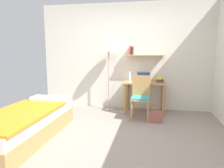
# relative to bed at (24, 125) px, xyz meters

# --- Properties ---
(ground_plane) EXTENTS (5.28, 5.28, 0.00)m
(ground_plane) POSITION_rel_bed_xyz_m (1.47, 0.20, -0.24)
(ground_plane) COLOR gray
(wall_back) EXTENTS (4.40, 0.27, 2.60)m
(wall_back) POSITION_rel_bed_xyz_m (1.47, 2.22, 1.06)
(wall_back) COLOR silver
(wall_back) RESTS_ON ground_plane
(bed) EXTENTS (0.90, 2.06, 0.54)m
(bed) POSITION_rel_bed_xyz_m (0.00, 0.00, 0.00)
(bed) COLOR #B2844C
(bed) RESTS_ON ground_plane
(desk) EXTENTS (0.96, 0.58, 0.73)m
(desk) POSITION_rel_bed_xyz_m (1.90, 1.90, 0.35)
(desk) COLOR #B2844C
(desk) RESTS_ON ground_plane
(desk_chair) EXTENTS (0.41, 0.40, 0.92)m
(desk_chair) POSITION_rel_bed_xyz_m (1.84, 1.39, 0.27)
(desk_chair) COLOR #B2844C
(desk_chair) RESTS_ON ground_plane
(standing_lamp) EXTENTS (0.38, 0.38, 1.66)m
(standing_lamp) POSITION_rel_bed_xyz_m (1.03, 1.93, 1.22)
(standing_lamp) COLOR #B2A893
(standing_lamp) RESTS_ON ground_plane
(laptop) EXTENTS (0.32, 0.24, 0.22)m
(laptop) POSITION_rel_bed_xyz_m (1.86, 1.95, 0.55)
(laptop) COLOR #2D2D33
(laptop) RESTS_ON desk
(water_bottle) EXTENTS (0.06, 0.06, 0.23)m
(water_bottle) POSITION_rel_bed_xyz_m (1.54, 1.90, 0.61)
(water_bottle) COLOR silver
(water_bottle) RESTS_ON desk
(book_stack) EXTENTS (0.19, 0.26, 0.11)m
(book_stack) POSITION_rel_bed_xyz_m (2.23, 1.90, 0.55)
(book_stack) COLOR #D13D38
(book_stack) RESTS_ON desk
(handbag) EXTENTS (0.27, 0.12, 0.38)m
(handbag) POSITION_rel_bed_xyz_m (2.14, 1.22, -0.11)
(handbag) COLOR #99564C
(handbag) RESTS_ON ground_plane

